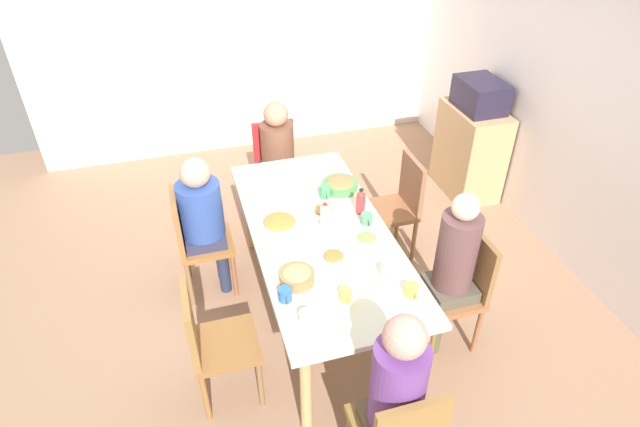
{
  "coord_description": "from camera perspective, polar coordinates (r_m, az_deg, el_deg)",
  "views": [
    {
      "loc": [
        2.73,
        -0.81,
        2.97
      ],
      "look_at": [
        0.0,
        0.0,
        0.92
      ],
      "focal_mm": 29.33,
      "sensor_mm": 36.0,
      "label": 1
    }
  ],
  "objects": [
    {
      "name": "chair_2",
      "position": [
        4.89,
        -4.74,
        5.36
      ],
      "size": [
        0.4,
        0.4,
        0.9
      ],
      "color": "#B62D2C",
      "rests_on": "ground_plane"
    },
    {
      "name": "microwave",
      "position": [
        5.18,
        17.08,
        12.26
      ],
      "size": [
        0.48,
        0.36,
        0.28
      ],
      "primitive_type": "cube",
      "color": "#221D31",
      "rests_on": "side_cabinet"
    },
    {
      "name": "chair_1",
      "position": [
        3.7,
        15.06,
        -7.52
      ],
      "size": [
        0.4,
        0.4,
        0.9
      ],
      "color": "#915937",
      "rests_on": "ground_plane"
    },
    {
      "name": "cup_3",
      "position": [
        3.92,
        0.56,
        2.41
      ],
      "size": [
        0.12,
        0.08,
        0.1
      ],
      "color": "#46925B",
      "rests_on": "dining_table"
    },
    {
      "name": "plate_1",
      "position": [
        3.37,
        1.43,
        -4.81
      ],
      "size": [
        0.24,
        0.24,
        0.04
      ],
      "color": "silver",
      "rests_on": "dining_table"
    },
    {
      "name": "chair_3",
      "position": [
        3.31,
        -11.8,
        -13.34
      ],
      "size": [
        0.4,
        0.4,
        0.9
      ],
      "color": "brown",
      "rests_on": "ground_plane"
    },
    {
      "name": "cup_1",
      "position": [
        3.24,
        7.31,
        -6.34
      ],
      "size": [
        0.11,
        0.07,
        0.09
      ],
      "color": "white",
      "rests_on": "dining_table"
    },
    {
      "name": "person_4",
      "position": [
        3.96,
        -12.67,
        0.0
      ],
      "size": [
        0.32,
        0.32,
        1.19
      ],
      "color": "#353A52",
      "rests_on": "ground_plane"
    },
    {
      "name": "bowl_0",
      "position": [
        3.6,
        -4.45,
        -1.22
      ],
      "size": [
        0.28,
        0.28,
        0.09
      ],
      "color": "beige",
      "rests_on": "dining_table"
    },
    {
      "name": "ground_plane",
      "position": [
        4.12,
        0.0,
        -10.49
      ],
      "size": [
        6.8,
        6.8,
        0.0
      ],
      "primitive_type": "plane",
      "color": "#957056"
    },
    {
      "name": "person_2",
      "position": [
        4.72,
        -4.61,
        6.83
      ],
      "size": [
        0.3,
        0.3,
        1.16
      ],
      "color": "#3E464A",
      "rests_on": "ground_plane"
    },
    {
      "name": "dining_table",
      "position": [
        3.65,
        0.0,
        -2.95
      ],
      "size": [
        2.07,
        0.92,
        0.77
      ],
      "color": "beige",
      "rests_on": "ground_plane"
    },
    {
      "name": "wall_left",
      "position": [
        5.92,
        -8.44,
        18.96
      ],
      "size": [
        0.12,
        4.55,
        2.6
      ],
      "primitive_type": "cube",
      "color": "white",
      "rests_on": "ground_plane"
    },
    {
      "name": "chair_4",
      "position": [
        4.08,
        -13.54,
        -2.6
      ],
      "size": [
        0.4,
        0.4,
        0.9
      ],
      "color": "#95622E",
      "rests_on": "ground_plane"
    },
    {
      "name": "cup_0",
      "position": [
        3.67,
        5.1,
        -0.55
      ],
      "size": [
        0.12,
        0.09,
        0.07
      ],
      "color": "#50866A",
      "rests_on": "dining_table"
    },
    {
      "name": "person_1",
      "position": [
        3.52,
        14.3,
        -5.28
      ],
      "size": [
        0.3,
        0.3,
        1.26
      ],
      "color": "#505337",
      "rests_on": "ground_plane"
    },
    {
      "name": "plate_2",
      "position": [
        3.53,
        5.14,
        -2.78
      ],
      "size": [
        0.23,
        0.23,
        0.04
      ],
      "color": "silver",
      "rests_on": "dining_table"
    },
    {
      "name": "person_5",
      "position": [
        2.76,
        8.29,
        -18.66
      ],
      "size": [
        0.3,
        0.3,
        1.27
      ],
      "color": "#564345",
      "rests_on": "ground_plane"
    },
    {
      "name": "bowl_1",
      "position": [
        3.19,
        -2.53,
        -6.84
      ],
      "size": [
        0.21,
        0.21,
        0.09
      ],
      "color": "olive",
      "rests_on": "dining_table"
    },
    {
      "name": "side_cabinet",
      "position": [
        5.43,
        16.0,
        6.58
      ],
      "size": [
        0.7,
        0.44,
        0.9
      ],
      "primitive_type": "cube",
      "color": "tan",
      "rests_on": "ground_plane"
    },
    {
      "name": "bottle_1",
      "position": [
        3.74,
        4.46,
        1.28
      ],
      "size": [
        0.07,
        0.07,
        0.2
      ],
      "color": "red",
      "rests_on": "dining_table"
    },
    {
      "name": "chair_0",
      "position": [
        4.4,
        8.62,
        1.23
      ],
      "size": [
        0.4,
        0.4,
        0.9
      ],
      "color": "brown",
      "rests_on": "ground_plane"
    },
    {
      "name": "cup_5",
      "position": [
        2.95,
        -1.46,
        -11.36
      ],
      "size": [
        0.12,
        0.08,
        0.08
      ],
      "color": "white",
      "rests_on": "dining_table"
    },
    {
      "name": "cup_4",
      "position": [
        3.16,
        9.97,
        -8.22
      ],
      "size": [
        0.12,
        0.08,
        0.07
      ],
      "color": "#E3C048",
      "rests_on": "dining_table"
    },
    {
      "name": "plate_0",
      "position": [
        3.78,
        0.29,
        0.37
      ],
      "size": [
        0.25,
        0.25,
        0.04
      ],
      "color": "white",
      "rests_on": "dining_table"
    },
    {
      "name": "bottle_0",
      "position": [
        3.57,
        0.54,
        -0.36
      ],
      "size": [
        0.06,
        0.06,
        0.21
      ],
      "color": "silver",
      "rests_on": "dining_table"
    },
    {
      "name": "cup_2",
      "position": [
        3.08,
        -3.83,
        -8.83
      ],
      "size": [
        0.12,
        0.08,
        0.08
      ],
      "color": "#2B62A3",
      "rests_on": "dining_table"
    },
    {
      "name": "wall_back",
      "position": [
        4.41,
        29.19,
        8.79
      ],
      "size": [
        5.9,
        0.12,
        2.6
      ],
      "primitive_type": "cube",
      "color": "white",
      "rests_on": "ground_plane"
    },
    {
      "name": "cup_6",
      "position": [
        3.08,
        2.86,
        -8.89
      ],
      "size": [
        0.11,
        0.07,
        0.08
      ],
      "color": "#DDCD4B",
      "rests_on": "dining_table"
    },
    {
      "name": "bowl_2",
      "position": [
        4.02,
        2.22,
        3.18
      ],
      "size": [
        0.27,
        0.27,
        0.08
      ],
      "color": "#468745",
      "rests_on": "dining_table"
    }
  ]
}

